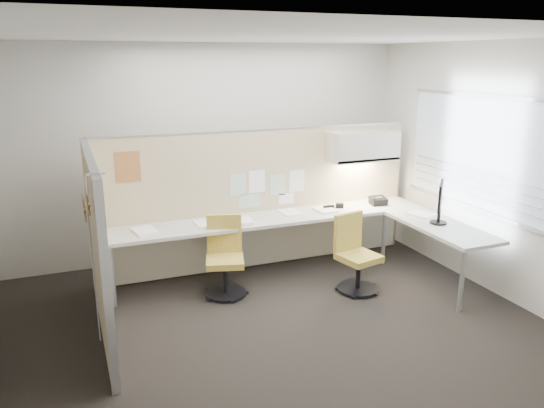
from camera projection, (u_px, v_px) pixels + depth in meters
name	position (u px, v px, depth m)	size (l,w,h in m)	color
floor	(264.00, 327.00, 5.33)	(5.50, 4.50, 0.01)	black
ceiling	(263.00, 34.00, 4.58)	(5.50, 4.50, 0.01)	white
wall_back	(203.00, 153.00, 6.97)	(5.50, 0.02, 2.80)	beige
wall_front	(408.00, 283.00, 2.94)	(5.50, 0.02, 2.80)	beige
wall_right	(493.00, 170.00, 5.93)	(0.02, 4.50, 2.80)	beige
window_pane	(493.00, 157.00, 5.88)	(0.01, 2.80, 1.30)	#919EA8
partition_back	(260.00, 199.00, 6.72)	(4.10, 0.06, 1.75)	#CAB78C
partition_left	(97.00, 248.00, 5.01)	(0.06, 2.20, 1.75)	#CAB78C
desk	(302.00, 227.00, 6.50)	(4.00, 2.07, 0.73)	beige
overhead_bin	(363.00, 146.00, 6.84)	(0.90, 0.36, 0.38)	beige
task_light_strip	(362.00, 162.00, 6.90)	(0.60, 0.06, 0.02)	#FFEABF
pinned_papers	(267.00, 187.00, 6.68)	(1.01, 0.00, 0.47)	#8CBF8C
poster	(128.00, 167.00, 5.98)	(0.28, 0.00, 0.35)	orange
chair_left	(225.00, 259.00, 5.99)	(0.51, 0.53, 0.89)	black
chair_right	(355.00, 256.00, 6.09)	(0.49, 0.51, 0.88)	black
monitor	(440.00, 200.00, 6.14)	(0.33, 0.37, 0.49)	black
phone	(378.00, 201.00, 7.01)	(0.23, 0.22, 0.12)	black
stapler	(329.00, 207.00, 6.81)	(0.14, 0.04, 0.05)	black
tape_dispenser	(340.00, 206.00, 6.87)	(0.10, 0.06, 0.06)	black
coat_hook	(88.00, 221.00, 4.00)	(0.18, 0.44, 1.33)	silver
paper_stack_0	(145.00, 231.00, 5.90)	(0.23, 0.30, 0.03)	white
paper_stack_1	(205.00, 223.00, 6.20)	(0.23, 0.30, 0.02)	white
paper_stack_2	(241.00, 221.00, 6.25)	(0.23, 0.30, 0.04)	white
paper_stack_3	(290.00, 212.00, 6.66)	(0.23, 0.30, 0.01)	white
paper_stack_4	(325.00, 210.00, 6.74)	(0.23, 0.30, 0.03)	white
paper_stack_5	(421.00, 214.00, 6.55)	(0.23, 0.30, 0.02)	white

